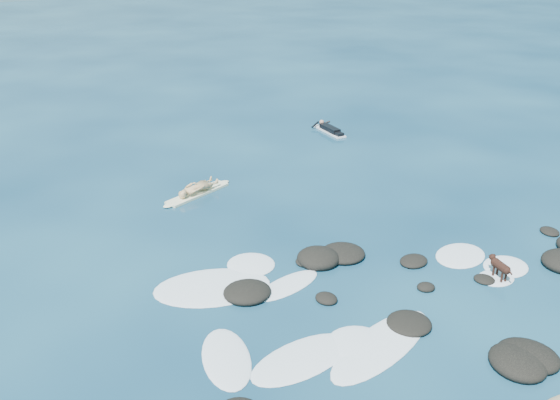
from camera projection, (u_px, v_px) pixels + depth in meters
ground at (377, 271)px, 17.88m from camera, size 160.00×160.00×0.00m
reef_rocks at (438, 291)px, 16.69m from camera, size 13.59×7.85×0.53m
breaking_foam at (322, 307)px, 16.19m from camera, size 10.62×6.94×0.12m
standing_surfer_rig at (197, 176)px, 22.69m from camera, size 3.13×1.55×1.86m
paddling_surfer_rig at (329, 129)px, 29.89m from camera, size 1.08×2.40×0.42m
dog at (499, 266)px, 17.30m from camera, size 0.36×1.03×0.65m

